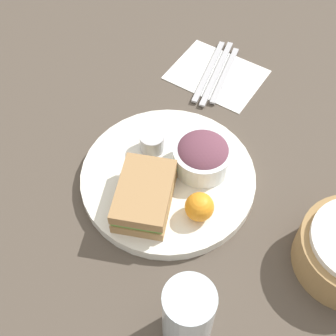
{
  "coord_description": "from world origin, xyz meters",
  "views": [
    {
      "loc": [
        0.4,
        0.26,
        0.71
      ],
      "look_at": [
        0.0,
        0.0,
        0.04
      ],
      "focal_mm": 50.0,
      "sensor_mm": 36.0,
      "label": 1
    }
  ],
  "objects": [
    {
      "name": "napkin",
      "position": [
        -0.29,
        -0.06,
        0.0
      ],
      "size": [
        0.15,
        0.19,
        0.0
      ],
      "primitive_type": "cube",
      "color": "white",
      "rests_on": "ground_plane"
    },
    {
      "name": "fork",
      "position": [
        -0.29,
        -0.08,
        0.01
      ],
      "size": [
        0.2,
        0.05,
        0.01
      ],
      "primitive_type": "cube",
      "rotation": [
        0.0,
        0.0,
        3.36
      ],
      "color": "#B2B2B7",
      "rests_on": "napkin"
    },
    {
      "name": "salad_bowl",
      "position": [
        -0.05,
        0.04,
        0.05
      ],
      "size": [
        0.11,
        0.11,
        0.06
      ],
      "color": "white",
      "rests_on": "plate"
    },
    {
      "name": "knife",
      "position": [
        -0.29,
        -0.06,
        0.01
      ],
      "size": [
        0.2,
        0.06,
        0.01
      ],
      "primitive_type": "cube",
      "rotation": [
        0.0,
        0.0,
        3.36
      ],
      "color": "#B2B2B7",
      "rests_on": "napkin"
    },
    {
      "name": "dressing_cup",
      "position": [
        -0.03,
        -0.06,
        0.04
      ],
      "size": [
        0.05,
        0.05,
        0.04
      ],
      "primitive_type": "cylinder",
      "color": "#B7B7BC",
      "rests_on": "plate"
    },
    {
      "name": "spoon",
      "position": [
        -0.29,
        -0.05,
        0.01
      ],
      "size": [
        0.18,
        0.05,
        0.01
      ],
      "primitive_type": "cube",
      "rotation": [
        0.0,
        0.0,
        3.36
      ],
      "color": "#B2B2B7",
      "rests_on": "napkin"
    },
    {
      "name": "sandwich",
      "position": [
        0.07,
        0.0,
        0.05
      ],
      "size": [
        0.15,
        0.13,
        0.05
      ],
      "color": "#A37A4C",
      "rests_on": "plate"
    },
    {
      "name": "plate",
      "position": [
        0.0,
        0.0,
        0.01
      ],
      "size": [
        0.31,
        0.31,
        0.02
      ],
      "primitive_type": "cylinder",
      "color": "white",
      "rests_on": "ground_plane"
    },
    {
      "name": "orange_wedge",
      "position": [
        0.04,
        0.09,
        0.05
      ],
      "size": [
        0.05,
        0.05,
        0.05
      ],
      "primitive_type": "sphere",
      "color": "orange",
      "rests_on": "plate"
    },
    {
      "name": "drink_glass",
      "position": [
        0.21,
        0.17,
        0.07
      ],
      "size": [
        0.07,
        0.07,
        0.13
      ],
      "primitive_type": "cylinder",
      "color": "silver",
      "rests_on": "ground_plane"
    },
    {
      "name": "ground_plane",
      "position": [
        0.0,
        0.0,
        0.0
      ],
      "size": [
        4.0,
        4.0,
        0.0
      ],
      "primitive_type": "plane",
      "color": "#4C4238"
    }
  ]
}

